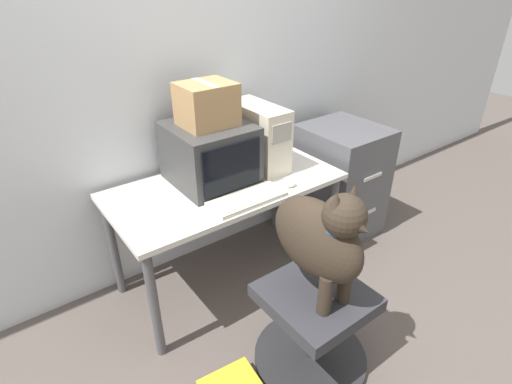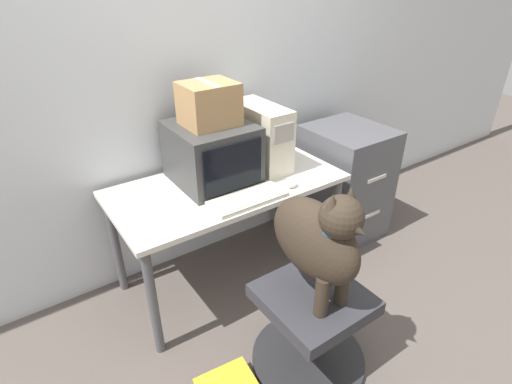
% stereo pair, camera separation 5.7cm
% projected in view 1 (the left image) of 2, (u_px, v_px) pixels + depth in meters
% --- Properties ---
extents(ground_plane, '(12.00, 12.00, 0.00)m').
position_uv_depth(ground_plane, '(260.00, 306.00, 2.43)').
color(ground_plane, '#564C47').
extents(wall_back, '(8.00, 0.05, 2.60)m').
position_uv_depth(wall_back, '(184.00, 66.00, 2.32)').
color(wall_back, silver).
rests_on(wall_back, ground_plane).
extents(desk, '(1.35, 0.68, 0.70)m').
position_uv_depth(desk, '(226.00, 196.00, 2.37)').
color(desk, silver).
rests_on(desk, ground_plane).
extents(crt_monitor, '(0.43, 0.47, 0.34)m').
position_uv_depth(crt_monitor, '(210.00, 154.00, 2.28)').
color(crt_monitor, '#383838').
rests_on(crt_monitor, desk).
extents(pc_tower, '(0.19, 0.45, 0.39)m').
position_uv_depth(pc_tower, '(258.00, 136.00, 2.45)').
color(pc_tower, beige).
rests_on(pc_tower, desk).
extents(keyboard, '(0.43, 0.18, 0.03)m').
position_uv_depth(keyboard, '(247.00, 199.00, 2.14)').
color(keyboard, beige).
rests_on(keyboard, desk).
extents(computer_mouse, '(0.07, 0.04, 0.03)m').
position_uv_depth(computer_mouse, '(291.00, 184.00, 2.28)').
color(computer_mouse, beige).
rests_on(computer_mouse, desk).
extents(office_chair, '(0.58, 0.58, 0.47)m').
position_uv_depth(office_chair, '(313.00, 327.00, 1.98)').
color(office_chair, '#262628').
rests_on(office_chair, ground_plane).
extents(dog, '(0.22, 0.51, 0.60)m').
position_uv_depth(dog, '(321.00, 237.00, 1.72)').
color(dog, '#33281E').
rests_on(dog, office_chair).
extents(filing_cabinet, '(0.52, 0.57, 0.83)m').
position_uv_depth(filing_cabinet, '(340.00, 180.00, 2.98)').
color(filing_cabinet, '#4C4C51').
rests_on(filing_cabinet, ground_plane).
extents(cardboard_box, '(0.28, 0.25, 0.23)m').
position_uv_depth(cardboard_box, '(207.00, 104.00, 2.14)').
color(cardboard_box, '#A87F51').
rests_on(cardboard_box, crt_monitor).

